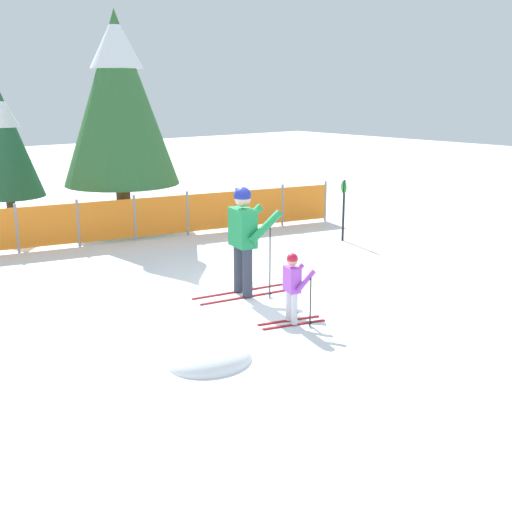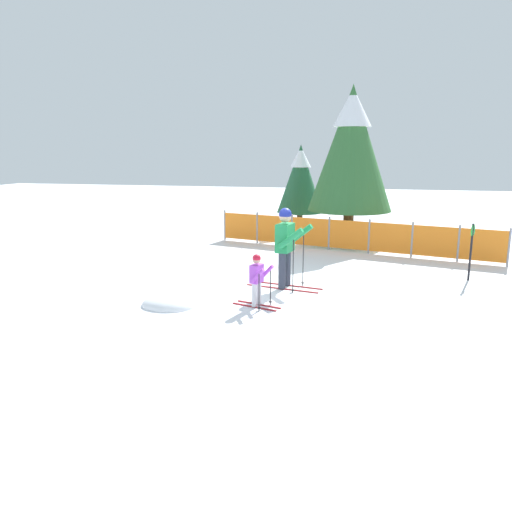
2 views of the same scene
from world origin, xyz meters
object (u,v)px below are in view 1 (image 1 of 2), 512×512
(skier_child, at_px, (293,283))
(trail_marker, at_px, (344,203))
(conifer_far, at_px, (5,143))
(conifer_near, at_px, (118,96))
(safety_fence, at_px, (162,216))
(skier_adult, at_px, (244,231))

(skier_child, height_order, trail_marker, trail_marker)
(conifer_far, height_order, conifer_near, conifer_near)
(safety_fence, bearing_deg, trail_marker, -43.89)
(conifer_far, xyz_separation_m, conifer_near, (1.94, -2.26, 1.13))
(conifer_near, bearing_deg, trail_marker, -55.44)
(skier_child, relative_size, conifer_near, 0.21)
(skier_child, relative_size, safety_fence, 0.12)
(skier_adult, distance_m, skier_child, 1.59)
(skier_child, height_order, conifer_far, conifer_far)
(safety_fence, bearing_deg, skier_adult, -104.92)
(skier_adult, relative_size, conifer_far, 0.55)
(skier_child, bearing_deg, safety_fence, 93.57)
(skier_child, distance_m, safety_fence, 6.11)
(safety_fence, bearing_deg, conifer_near, 93.29)
(skier_adult, relative_size, safety_fence, 0.21)
(trail_marker, bearing_deg, conifer_far, 126.75)
(skier_adult, relative_size, trail_marker, 1.32)
(skier_adult, height_order, trail_marker, skier_adult)
(skier_child, xyz_separation_m, safety_fence, (1.50, 5.93, -0.09))
(safety_fence, bearing_deg, skier_child, -104.17)
(skier_adult, distance_m, conifer_near, 6.45)
(trail_marker, bearing_deg, safety_fence, 136.11)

